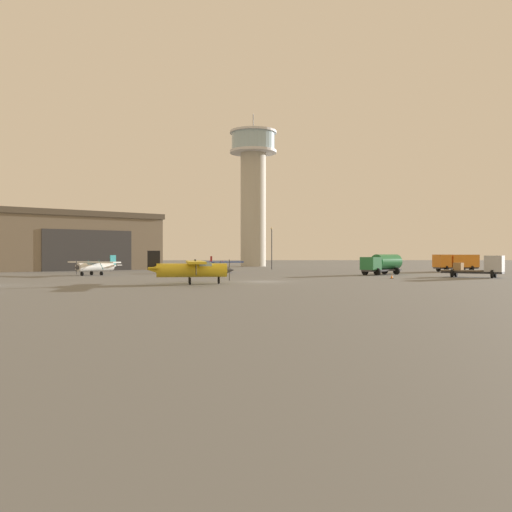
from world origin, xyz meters
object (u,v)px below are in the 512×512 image
at_px(control_tower, 253,185).
at_px(truck_fuel_tanker_green, 382,263).
at_px(truck_box_orange, 456,262).
at_px(airplane_blue, 215,265).
at_px(traffic_cone_near_left, 392,276).
at_px(truck_flatbed_silver, 483,267).
at_px(light_post_west, 272,244).
at_px(airplane_yellow, 191,268).
at_px(airplane_white, 96,266).

distance_m(control_tower, truck_fuel_tanker_green, 58.23).
xyz_separation_m(truck_fuel_tanker_green, truck_box_orange, (15.58, 12.89, 0.03)).
distance_m(airplane_blue, traffic_cone_near_left, 29.92).
relative_size(truck_flatbed_silver, light_post_west, 0.90).
relative_size(airplane_blue, truck_box_orange, 1.15).
relative_size(truck_fuel_tanker_green, truck_flatbed_silver, 0.95).
bearing_deg(truck_flatbed_silver, airplane_blue, -174.35).
relative_size(airplane_yellow, airplane_blue, 1.27).
distance_m(control_tower, truck_flatbed_silver, 70.41).
xyz_separation_m(airplane_blue, truck_box_orange, (39.16, 4.04, 0.45)).
bearing_deg(truck_fuel_tanker_green, light_post_west, -103.03).
bearing_deg(truck_box_orange, airplane_yellow, 29.82).
height_order(control_tower, airplane_yellow, control_tower).
relative_size(airplane_blue, truck_flatbed_silver, 1.20).
height_order(control_tower, light_post_west, control_tower).
xyz_separation_m(airplane_yellow, truck_fuel_tanker_green, (24.62, 22.65, 0.11)).
height_order(airplane_yellow, truck_flatbed_silver, airplane_yellow).
bearing_deg(truck_box_orange, airplane_white, 2.28).
xyz_separation_m(airplane_blue, light_post_west, (9.79, 18.12, 3.58)).
height_order(airplane_blue, truck_box_orange, truck_box_orange).
relative_size(truck_fuel_tanker_green, truck_box_orange, 0.90).
xyz_separation_m(control_tower, airplane_blue, (-6.98, -44.14, -17.94)).
xyz_separation_m(airplane_white, truck_flatbed_silver, (49.21, -9.03, 0.03)).
bearing_deg(airplane_white, control_tower, -167.38).
distance_m(control_tower, truck_box_orange, 54.31).
xyz_separation_m(airplane_yellow, airplane_blue, (1.04, 31.50, -0.31)).
xyz_separation_m(airplane_white, light_post_west, (25.59, 27.73, 3.49)).
distance_m(airplane_blue, truck_fuel_tanker_green, 25.20).
relative_size(control_tower, traffic_cone_near_left, 63.43).
bearing_deg(airplane_yellow, light_post_west, 71.10).
distance_m(airplane_yellow, truck_fuel_tanker_green, 33.46).
bearing_deg(traffic_cone_near_left, airplane_white, 163.55).
distance_m(airplane_yellow, traffic_cone_near_left, 25.15).
xyz_separation_m(control_tower, truck_fuel_tanker_green, (16.60, -52.99, -17.52)).
bearing_deg(airplane_blue, airplane_white, -75.11).
bearing_deg(airplane_yellow, airplane_blue, 81.52).
bearing_deg(truck_flatbed_silver, airplane_white, -155.58).
bearing_deg(traffic_cone_near_left, truck_fuel_tanker_green, 80.55).
relative_size(control_tower, truck_flatbed_silver, 5.02).
bearing_deg(light_post_west, truck_fuel_tanker_green, -62.91).
bearing_deg(light_post_west, truck_flatbed_silver, -57.28).
xyz_separation_m(airplane_yellow, truck_box_orange, (40.20, 35.54, 0.14)).
relative_size(airplane_blue, light_post_west, 1.08).
xyz_separation_m(airplane_white, truck_box_orange, (54.97, 13.65, 0.36)).
bearing_deg(truck_box_orange, airplane_blue, -5.78).
xyz_separation_m(airplane_white, airplane_yellow, (14.77, -21.89, 0.22)).
distance_m(control_tower, airplane_blue, 48.15).
xyz_separation_m(truck_fuel_tanker_green, truck_flatbed_silver, (9.82, -9.79, -0.30)).
bearing_deg(truck_box_orange, truck_flatbed_silver, 64.09).
xyz_separation_m(control_tower, airplane_white, (-22.79, -53.75, -17.85)).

